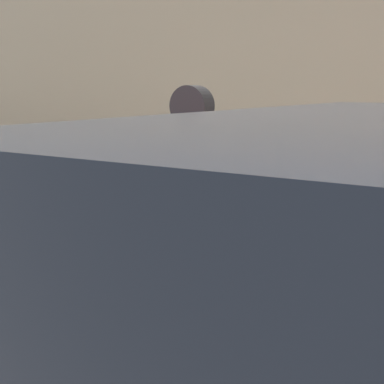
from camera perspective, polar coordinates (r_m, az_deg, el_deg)
The scene contains 2 objects.
sidewalk at distance 4.14m, azimuth 7.47°, elevation -11.04°, with size 24.00×2.80×0.12m.
parking_meter at distance 2.79m, azimuth -0.00°, elevation 3.01°, with size 0.21×0.14×1.51m.
Camera 1 is at (1.51, -1.33, 1.60)m, focal length 50.00 mm.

